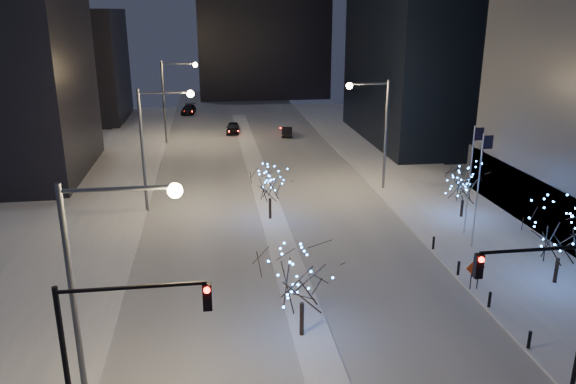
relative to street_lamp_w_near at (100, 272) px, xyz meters
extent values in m
cube|color=silver|center=(8.94, 33.00, -6.49)|extent=(20.00, 130.00, 0.02)
cube|color=white|center=(8.94, 28.00, -6.42)|extent=(2.00, 80.00, 0.15)
cube|color=white|center=(23.94, 18.00, -6.42)|extent=(10.00, 90.00, 0.15)
cube|color=white|center=(-5.06, 18.00, -6.42)|extent=(8.00, 90.00, 0.15)
cube|color=black|center=(-17.06, 68.00, 1.50)|extent=(18.00, 16.00, 16.00)
cylinder|color=#595E66|center=(-1.06, 0.00, -1.50)|extent=(0.24, 0.24, 10.00)
cylinder|color=#595E66|center=(0.94, 0.00, 3.20)|extent=(4.00, 0.16, 0.16)
sphere|color=#FFD17F|center=(2.94, 0.00, 3.05)|extent=(0.56, 0.56, 0.56)
cylinder|color=#595E66|center=(-1.06, 25.00, -1.50)|extent=(0.24, 0.24, 10.00)
cylinder|color=#595E66|center=(0.94, 25.00, 3.20)|extent=(4.00, 0.16, 0.16)
sphere|color=#FFD17F|center=(2.94, 25.00, 3.05)|extent=(0.56, 0.56, 0.56)
cylinder|color=#595E66|center=(-1.06, 50.00, -1.50)|extent=(0.24, 0.24, 10.00)
cylinder|color=#595E66|center=(0.94, 50.00, 3.20)|extent=(4.00, 0.16, 0.16)
sphere|color=#FFD17F|center=(2.94, 50.00, 3.05)|extent=(0.56, 0.56, 0.56)
cylinder|color=#595E66|center=(19.94, 28.00, -1.50)|extent=(0.24, 0.24, 10.00)
cylinder|color=#595E66|center=(18.19, 28.00, 3.20)|extent=(3.50, 0.16, 0.16)
sphere|color=#FFD17F|center=(16.44, 28.00, 3.05)|extent=(0.56, 0.56, 0.56)
cylinder|color=black|center=(-1.06, -2.00, -3.00)|extent=(0.20, 0.20, 7.00)
cylinder|color=black|center=(1.44, -2.00, 0.30)|extent=(5.00, 0.14, 0.14)
cube|color=black|center=(3.94, -2.00, -0.25)|extent=(0.32, 0.28, 1.00)
sphere|color=#FF0C05|center=(3.94, -2.18, 0.10)|extent=(0.22, 0.22, 0.22)
cylinder|color=black|center=(16.94, -1.00, 0.30)|extent=(5.00, 0.14, 0.14)
cube|color=black|center=(14.44, -1.00, -0.25)|extent=(0.32, 0.28, 1.00)
sphere|color=#FF0C05|center=(14.44, -1.18, 0.10)|extent=(0.22, 0.22, 0.22)
cylinder|color=silver|center=(21.94, 14.00, -2.35)|extent=(0.10, 0.10, 8.00)
cube|color=black|center=(22.29, 14.00, 1.05)|extent=(0.70, 0.03, 0.90)
cylinder|color=silver|center=(22.54, 16.50, -2.35)|extent=(0.10, 0.10, 8.00)
cube|color=black|center=(22.89, 16.50, 1.05)|extent=(0.70, 0.03, 0.90)
cylinder|color=black|center=(19.14, 2.00, -5.90)|extent=(0.16, 0.16, 0.90)
cylinder|color=black|center=(19.14, 6.00, -5.90)|extent=(0.16, 0.16, 0.90)
cylinder|color=black|center=(19.14, 10.00, -5.90)|extent=(0.16, 0.16, 0.90)
cylinder|color=black|center=(19.14, 14.00, -5.90)|extent=(0.16, 0.16, 0.90)
imported|color=black|center=(7.44, 55.00, -5.77)|extent=(2.08, 4.39, 1.45)
imported|color=black|center=(14.39, 52.16, -5.87)|extent=(1.91, 4.00, 1.27)
imported|color=black|center=(1.15, 71.04, -5.79)|extent=(2.53, 5.11, 1.43)
cylinder|color=black|center=(8.44, 4.73, -5.46)|extent=(0.22, 0.22, 1.78)
cylinder|color=black|center=(8.72, 21.53, -5.52)|extent=(0.22, 0.22, 1.66)
cylinder|color=black|center=(24.49, 8.24, -5.57)|extent=(0.22, 0.22, 1.57)
cylinder|color=black|center=(23.82, 19.81, -5.68)|extent=(0.22, 0.22, 1.34)
cylinder|color=black|center=(19.03, 8.11, -5.77)|extent=(0.06, 0.06, 1.15)
cylinder|color=black|center=(19.45, 8.11, -5.77)|extent=(0.06, 0.06, 1.15)
cube|color=#E43F0C|center=(19.24, 8.11, -4.98)|extent=(1.19, 0.11, 1.19)
camera|label=1|loc=(4.26, -19.66, 9.24)|focal=35.00mm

